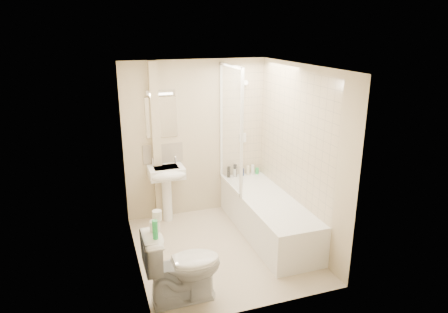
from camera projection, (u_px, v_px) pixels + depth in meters
name	position (u px, v px, depth m)	size (l,w,h in m)	color
floor	(222.00, 249.00, 5.35)	(2.50, 2.50, 0.00)	beige
wall_back	(196.00, 139.00, 6.11)	(2.20, 0.02, 2.40)	beige
wall_left	(132.00, 174.00, 4.65)	(0.02, 2.50, 2.40)	beige
wall_right	(300.00, 156.00, 5.32)	(0.02, 2.50, 2.40)	beige
ceiling	(222.00, 66.00, 4.62)	(2.20, 2.50, 0.02)	white
tile_back	(242.00, 122.00, 6.26)	(0.70, 0.01, 1.75)	beige
tile_right	(293.00, 136.00, 5.43)	(0.01, 2.10, 1.75)	beige
pipe_boxing	(156.00, 144.00, 5.87)	(0.12, 0.12, 2.40)	beige
splashback	(163.00, 153.00, 6.00)	(0.60, 0.01, 0.30)	beige
mirror	(161.00, 117.00, 5.83)	(0.46, 0.01, 0.60)	white
strip_light	(160.00, 92.00, 5.69)	(0.42, 0.07, 0.07)	silver
bathtub	(267.00, 215.00, 5.68)	(0.70, 2.10, 0.55)	white
shower_screen	(231.00, 128.00, 5.75)	(0.04, 0.92, 1.80)	white
shower_fixture	(243.00, 115.00, 6.19)	(0.10, 0.16, 0.99)	white
pedestal_sink	(167.00, 179.00, 5.90)	(0.52, 0.48, 0.99)	white
bottle_black_a	(229.00, 172.00, 6.36)	(0.05, 0.05, 0.17)	black
bottle_white_a	(235.00, 173.00, 6.40)	(0.06, 0.06, 0.13)	silver
bottle_black_b	(235.00, 171.00, 6.39)	(0.06, 0.06, 0.20)	black
bottle_blue	(242.00, 172.00, 6.44)	(0.05, 0.05, 0.12)	navy
bottle_cream	(248.00, 170.00, 6.46)	(0.05, 0.05, 0.15)	#F8EABF
bottle_white_b	(253.00, 170.00, 6.49)	(0.05, 0.05, 0.16)	white
bottle_green	(257.00, 171.00, 6.52)	(0.06, 0.06, 0.10)	#32C559
toilet	(183.00, 265.00, 4.24)	(0.82, 0.47, 0.83)	white
toilet_roll_lower	(155.00, 226.00, 4.09)	(0.11, 0.11, 0.11)	white
toilet_roll_upper	(157.00, 216.00, 4.08)	(0.10, 0.10, 0.11)	white
green_bottle	(155.00, 230.00, 3.92)	(0.05, 0.05, 0.20)	green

